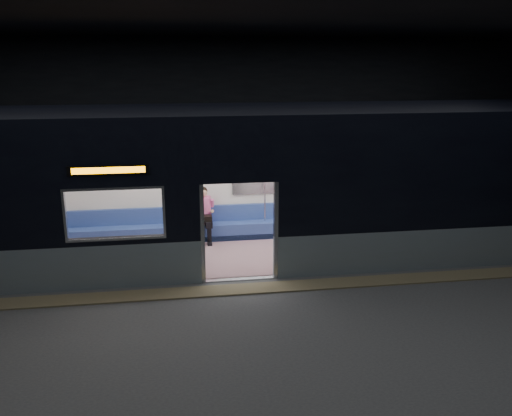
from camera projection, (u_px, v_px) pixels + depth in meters
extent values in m
cube|color=#47494C|center=(247.00, 302.00, 10.12)|extent=(24.00, 14.00, 0.01)
cube|color=black|center=(245.00, 21.00, 8.78)|extent=(24.00, 14.00, 0.04)
cube|color=black|center=(215.00, 124.00, 16.09)|extent=(24.00, 0.04, 5.00)
cube|color=#8C7F59|center=(243.00, 289.00, 10.64)|extent=(22.80, 0.50, 0.03)
cube|color=gray|center=(462.00, 247.00, 11.71)|extent=(8.30, 0.12, 0.90)
cube|color=black|center=(470.00, 175.00, 11.28)|extent=(8.30, 0.12, 2.30)
cube|color=black|center=(239.00, 153.00, 10.42)|extent=(1.40, 0.12, 1.15)
cube|color=#B7BABC|center=(203.00, 234.00, 10.75)|extent=(0.08, 0.14, 2.05)
cube|color=#B7BABC|center=(276.00, 231.00, 10.96)|extent=(0.08, 0.14, 2.05)
cube|color=black|center=(109.00, 170.00, 10.06)|extent=(1.50, 0.04, 0.18)
cube|color=#FF9105|center=(109.00, 170.00, 10.05)|extent=(1.34, 0.03, 0.12)
cube|color=silver|center=(225.00, 175.00, 13.44)|extent=(18.00, 0.12, 3.20)
cube|color=black|center=(231.00, 112.00, 11.62)|extent=(18.00, 3.00, 0.15)
cube|color=gray|center=(232.00, 254.00, 12.50)|extent=(17.76, 2.76, 0.04)
cube|color=silver|center=(231.00, 155.00, 11.87)|extent=(17.76, 2.76, 0.10)
cube|color=#2F4D8A|center=(227.00, 230.00, 13.50)|extent=(11.00, 0.48, 0.41)
cube|color=#2F4D8A|center=(226.00, 213.00, 13.57)|extent=(11.00, 0.10, 0.40)
cube|color=gray|center=(76.00, 271.00, 10.92)|extent=(4.40, 0.48, 0.41)
cube|color=gray|center=(387.00, 254.00, 11.87)|extent=(4.40, 0.48, 0.41)
cylinder|color=silver|center=(191.00, 223.00, 10.97)|extent=(0.04, 0.04, 2.26)
cylinder|color=silver|center=(188.00, 196.00, 13.12)|extent=(0.04, 0.04, 2.26)
cylinder|color=silver|center=(283.00, 219.00, 11.25)|extent=(0.04, 0.04, 2.26)
cylinder|color=silver|center=(265.00, 193.00, 13.40)|extent=(0.04, 0.04, 2.26)
cylinder|color=silver|center=(227.00, 163.00, 13.00)|extent=(11.00, 0.03, 0.03)
cube|color=black|center=(200.00, 223.00, 13.12)|extent=(0.16, 0.45, 0.15)
cube|color=black|center=(209.00, 223.00, 13.15)|extent=(0.16, 0.45, 0.15)
cylinder|color=black|center=(201.00, 237.00, 13.00)|extent=(0.11, 0.11, 0.43)
cylinder|color=black|center=(209.00, 236.00, 13.03)|extent=(0.11, 0.11, 0.43)
cube|color=pink|center=(204.00, 220.00, 13.31)|extent=(0.38, 0.21, 0.19)
cylinder|color=pink|center=(204.00, 207.00, 13.24)|extent=(0.38, 0.38, 0.50)
sphere|color=tan|center=(203.00, 193.00, 13.13)|extent=(0.20, 0.20, 0.20)
sphere|color=black|center=(203.00, 191.00, 13.16)|extent=(0.21, 0.21, 0.21)
cube|color=black|center=(206.00, 218.00, 13.03)|extent=(0.34, 0.32, 0.13)
cube|color=white|center=(256.00, 178.00, 13.49)|extent=(1.08, 0.03, 0.70)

